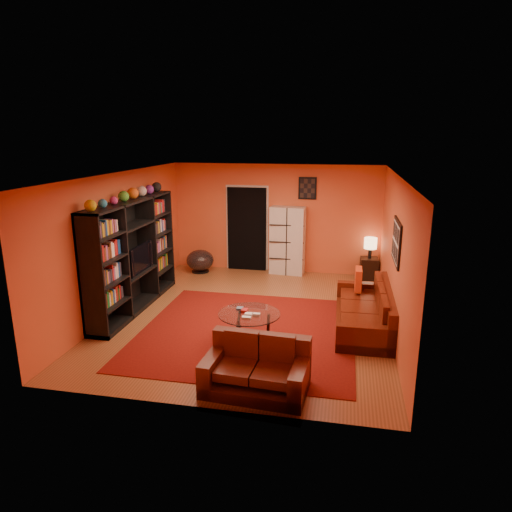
% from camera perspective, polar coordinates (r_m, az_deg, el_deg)
% --- Properties ---
extents(floor, '(6.00, 6.00, 0.00)m').
position_cam_1_polar(floor, '(8.57, -0.73, -7.48)').
color(floor, brown).
rests_on(floor, ground).
extents(ceiling, '(6.00, 6.00, 0.00)m').
position_cam_1_polar(ceiling, '(7.95, -0.80, 10.12)').
color(ceiling, white).
rests_on(ceiling, wall_back).
extents(wall_back, '(6.00, 0.00, 6.00)m').
position_cam_1_polar(wall_back, '(11.05, 2.46, 4.69)').
color(wall_back, '#DD5A30').
rests_on(wall_back, floor).
extents(wall_front, '(6.00, 0.00, 6.00)m').
position_cam_1_polar(wall_front, '(5.40, -7.40, -6.62)').
color(wall_front, '#DD5A30').
rests_on(wall_front, floor).
extents(wall_left, '(0.00, 6.00, 6.00)m').
position_cam_1_polar(wall_left, '(9.00, -16.54, 1.70)').
color(wall_left, '#DD5A30').
rests_on(wall_left, floor).
extents(wall_right, '(0.00, 6.00, 6.00)m').
position_cam_1_polar(wall_right, '(8.04, 16.95, 0.11)').
color(wall_right, '#DD5A30').
rests_on(wall_right, floor).
extents(rug, '(3.60, 3.60, 0.01)m').
position_cam_1_polar(rug, '(7.92, -1.08, -9.39)').
color(rug, '#5A0E0A').
rests_on(rug, floor).
extents(doorway, '(0.95, 0.10, 2.04)m').
position_cam_1_polar(doorway, '(11.19, -1.14, 3.37)').
color(doorway, black).
rests_on(doorway, floor).
extents(wall_art_right, '(0.03, 1.00, 0.70)m').
position_cam_1_polar(wall_art_right, '(7.68, 17.17, 1.71)').
color(wall_art_right, black).
rests_on(wall_art_right, wall_right).
extents(wall_art_back, '(0.42, 0.03, 0.52)m').
position_cam_1_polar(wall_art_back, '(10.83, 6.46, 8.41)').
color(wall_art_back, black).
rests_on(wall_art_back, wall_back).
extents(entertainment_unit, '(0.45, 3.00, 2.10)m').
position_cam_1_polar(entertainment_unit, '(8.96, -15.14, 0.09)').
color(entertainment_unit, black).
rests_on(entertainment_unit, floor).
extents(tv, '(0.92, 0.12, 0.53)m').
position_cam_1_polar(tv, '(9.00, -14.68, -0.24)').
color(tv, black).
rests_on(tv, entertainment_unit).
extents(sofa, '(0.98, 2.31, 0.85)m').
position_cam_1_polar(sofa, '(8.25, 13.96, -6.75)').
color(sofa, '#461309').
rests_on(sofa, rug).
extents(loveseat, '(1.40, 0.89, 0.85)m').
position_cam_1_polar(loveseat, '(6.19, 0.14, -13.86)').
color(loveseat, '#461309').
rests_on(loveseat, rug).
extents(throw_pillow, '(0.12, 0.42, 0.42)m').
position_cam_1_polar(throw_pillow, '(8.81, 12.67, -2.85)').
color(throw_pillow, '#DF4218').
rests_on(throw_pillow, sofa).
extents(coffee_table, '(1.00, 1.00, 0.50)m').
position_cam_1_polar(coffee_table, '(7.36, -0.86, -7.53)').
color(coffee_table, silver).
rests_on(coffee_table, floor).
extents(storage_cabinet, '(0.84, 0.43, 1.63)m').
position_cam_1_polar(storage_cabinet, '(10.91, 3.94, 1.93)').
color(storage_cabinet, silver).
rests_on(storage_cabinet, floor).
extents(bowl_chair, '(0.67, 0.67, 0.55)m').
position_cam_1_polar(bowl_chair, '(11.21, -7.00, -0.55)').
color(bowl_chair, black).
rests_on(bowl_chair, floor).
extents(side_table, '(0.42, 0.42, 0.50)m').
position_cam_1_polar(side_table, '(10.92, 13.93, -1.53)').
color(side_table, black).
rests_on(side_table, floor).
extents(table_lamp, '(0.29, 0.29, 0.48)m').
position_cam_1_polar(table_lamp, '(10.77, 14.12, 1.48)').
color(table_lamp, black).
rests_on(table_lamp, side_table).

